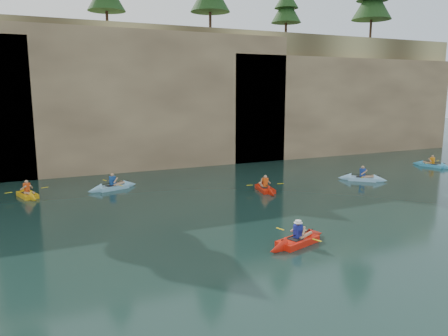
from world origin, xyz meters
name	(u,v)px	position (x,y,z in m)	size (l,w,h in m)	color
ground	(275,275)	(0.00, 0.00, 0.00)	(160.00, 160.00, 0.00)	black
cliff	(110,94)	(0.00, 30.00, 6.00)	(70.00, 16.00, 12.00)	tan
cliff_slab_center	(152,99)	(2.00, 22.60, 5.70)	(24.00, 2.40, 11.40)	tan
cliff_slab_east	(346,105)	(22.00, 22.60, 4.92)	(26.00, 2.40, 9.84)	tan
sea_cave_center	(79,154)	(-4.00, 21.95, 1.60)	(3.50, 1.00, 3.20)	black
sea_cave_east	(243,137)	(10.00, 21.95, 2.25)	(5.00, 1.00, 4.50)	black
main_kayaker	(298,241)	(2.49, 2.26, 0.17)	(3.58, 2.29, 1.30)	red
kayaker_ltblue_near	(362,178)	(14.17, 11.26, 0.17)	(3.02, 2.92, 1.35)	#98D2FF
kayaker_red_far	(265,188)	(6.22, 11.43, 0.16)	(2.48, 3.57, 1.28)	red
kayaker_yellow	(27,194)	(-7.78, 16.13, 0.16)	(2.47, 3.26, 1.30)	gold
kayaker_ltblue_mid	(113,187)	(-2.66, 15.99, 0.16)	(3.58, 2.51, 1.34)	#83BBDB
kayaker_blue_east	(432,165)	(23.53, 13.19, 0.15)	(2.35, 3.52, 1.22)	#42ADE1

